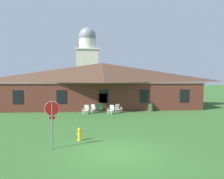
# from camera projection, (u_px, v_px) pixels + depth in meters

# --- Properties ---
(ground_plane) EXTENTS (200.00, 200.00, 0.00)m
(ground_plane) POSITION_uv_depth(u_px,v_px,m) (117.00, 153.00, 11.56)
(ground_plane) COLOR #336028
(brick_building) EXTENTS (24.95, 10.40, 5.92)m
(brick_building) POSITION_uv_depth(u_px,v_px,m) (102.00, 84.00, 30.41)
(brick_building) COLOR brown
(brick_building) RESTS_ON ground
(dome_tower) EXTENTS (5.18, 5.18, 16.15)m
(dome_tower) POSITION_uv_depth(u_px,v_px,m) (88.00, 63.00, 50.55)
(dome_tower) COLOR beige
(dome_tower) RESTS_ON ground
(stop_sign) EXTENTS (0.79, 0.21, 2.64)m
(stop_sign) POSITION_uv_depth(u_px,v_px,m) (52.00, 115.00, 12.13)
(stop_sign) COLOR slate
(stop_sign) RESTS_ON ground
(lawn_chair_by_porch) EXTENTS (0.77, 0.82, 0.96)m
(lawn_chair_by_porch) POSITION_uv_depth(u_px,v_px,m) (86.00, 109.00, 23.94)
(lawn_chair_by_porch) COLOR silver
(lawn_chair_by_porch) RESTS_ON ground
(lawn_chair_near_door) EXTENTS (0.84, 0.87, 0.96)m
(lawn_chair_near_door) POSITION_uv_depth(u_px,v_px,m) (92.00, 109.00, 24.42)
(lawn_chair_near_door) COLOR silver
(lawn_chair_near_door) RESTS_ON ground
(lawn_chair_left_end) EXTENTS (0.67, 0.70, 0.96)m
(lawn_chair_left_end) POSITION_uv_depth(u_px,v_px,m) (99.00, 108.00, 25.06)
(lawn_chair_left_end) COLOR #28704C
(lawn_chair_left_end) RESTS_ON ground
(lawn_chair_middle) EXTENTS (0.84, 0.86, 0.96)m
(lawn_chair_middle) POSITION_uv_depth(u_px,v_px,m) (111.00, 109.00, 23.86)
(lawn_chair_middle) COLOR white
(lawn_chair_middle) RESTS_ON ground
(lawn_chair_right_end) EXTENTS (0.83, 0.86, 0.96)m
(lawn_chair_right_end) POSITION_uv_depth(u_px,v_px,m) (118.00, 108.00, 24.70)
(lawn_chair_right_end) COLOR silver
(lawn_chair_right_end) RESTS_ON ground
(fire_hydrant) EXTENTS (0.36, 0.28, 0.79)m
(fire_hydrant) POSITION_uv_depth(u_px,v_px,m) (79.00, 135.00, 13.78)
(fire_hydrant) COLOR gold
(fire_hydrant) RESTS_ON ground
(trash_bin) EXTENTS (0.56, 0.56, 0.98)m
(trash_bin) POSITION_uv_depth(u_px,v_px,m) (151.00, 107.00, 25.74)
(trash_bin) COLOR #335638
(trash_bin) RESTS_ON ground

